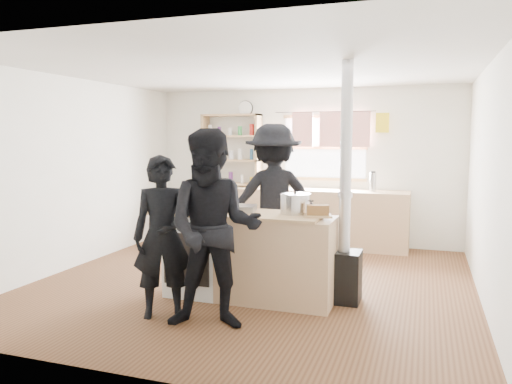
# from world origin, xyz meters

# --- Properties ---
(ground) EXTENTS (5.00, 5.00, 0.01)m
(ground) POSITION_xyz_m (0.00, 0.00, -0.01)
(ground) COLOR brown
(ground) RESTS_ON ground
(back_counter) EXTENTS (3.40, 0.55, 0.90)m
(back_counter) POSITION_xyz_m (0.00, 2.22, 0.45)
(back_counter) COLOR tan
(back_counter) RESTS_ON ground
(shelving_unit) EXTENTS (1.00, 0.28, 1.20)m
(shelving_unit) POSITION_xyz_m (-1.20, 2.34, 1.51)
(shelving_unit) COLOR tan
(shelving_unit) RESTS_ON back_counter
(thermos) EXTENTS (0.10, 0.10, 0.29)m
(thermos) POSITION_xyz_m (1.15, 2.22, 1.04)
(thermos) COLOR silver
(thermos) RESTS_ON back_counter
(cooking_island) EXTENTS (1.97, 0.64, 0.93)m
(cooking_island) POSITION_xyz_m (0.14, -0.55, 0.47)
(cooking_island) COLOR white
(cooking_island) RESTS_ON ground
(skillet_greens) EXTENTS (0.41, 0.41, 0.05)m
(skillet_greens) POSITION_xyz_m (-0.63, -0.72, 0.96)
(skillet_greens) COLOR black
(skillet_greens) RESTS_ON cooking_island
(roast_tray) EXTENTS (0.39, 0.34, 0.07)m
(roast_tray) POSITION_xyz_m (0.01, -0.51, 0.97)
(roast_tray) COLOR silver
(roast_tray) RESTS_ON cooking_island
(stockpot_stove) EXTENTS (0.23, 0.23, 0.19)m
(stockpot_stove) POSITION_xyz_m (-0.30, -0.33, 1.01)
(stockpot_stove) COLOR #B0B0B2
(stockpot_stove) RESTS_ON cooking_island
(stockpot_counter) EXTENTS (0.32, 0.32, 0.23)m
(stockpot_counter) POSITION_xyz_m (0.62, -0.45, 1.04)
(stockpot_counter) COLOR #BABABD
(stockpot_counter) RESTS_ON cooking_island
(bread_board) EXTENTS (0.32, 0.27, 0.12)m
(bread_board) POSITION_xyz_m (0.89, -0.58, 0.98)
(bread_board) COLOR tan
(bread_board) RESTS_ON cooking_island
(flue_heater) EXTENTS (0.35, 0.35, 2.50)m
(flue_heater) POSITION_xyz_m (1.12, -0.33, 0.64)
(flue_heater) COLOR black
(flue_heater) RESTS_ON ground
(person_near_left) EXTENTS (0.68, 0.59, 1.56)m
(person_near_left) POSITION_xyz_m (-0.45, -1.33, 0.78)
(person_near_left) COLOR black
(person_near_left) RESTS_ON ground
(person_near_right) EXTENTS (1.03, 0.89, 1.81)m
(person_near_right) POSITION_xyz_m (0.12, -1.43, 0.90)
(person_near_right) COLOR black
(person_near_right) RESTS_ON ground
(person_far) EXTENTS (1.40, 1.15, 1.89)m
(person_far) POSITION_xyz_m (0.10, 0.49, 0.94)
(person_far) COLOR black
(person_far) RESTS_ON ground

